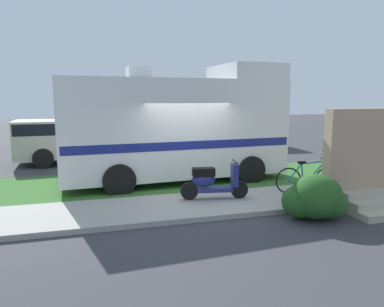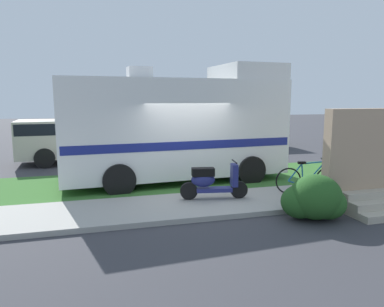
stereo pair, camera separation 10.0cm
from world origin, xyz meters
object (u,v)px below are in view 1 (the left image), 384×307
Objects in this scene: bottle_green at (350,185)px; pickup_truck_near at (74,140)px; motorhome_rv at (176,126)px; scooter at (212,181)px; bicycle at (308,179)px; pickup_truck_far at (238,129)px.

pickup_truck_near is at bearing 137.28° from bottle_green.
motorhome_rv is 2.92m from scooter.
motorhome_rv reaches higher than bicycle.
scooter is at bearing -83.53° from motorhome_rv.
bicycle is 0.33× the size of pickup_truck_far.
pickup_truck_far is (5.19, 7.16, -0.81)m from motorhome_rv.
bicycle is (2.67, -0.15, -0.06)m from scooter.
pickup_truck_far reaches higher than scooter.
pickup_truck_near reaches higher than scooter.
bottle_green is (1.43, 0.08, -0.29)m from bicycle.
scooter is 10.97m from pickup_truck_far.
bicycle reaches higher than bottle_green.
pickup_truck_near is 23.81× the size of bottle_green.
pickup_truck_near is at bearing 116.97° from scooter.
motorhome_rv is at bearing 96.47° from scooter.
pickup_truck_far is at bearing 54.09° from motorhome_rv.
bicycle is 1.46m from bottle_green.
bottle_green is at bearing -0.95° from scooter.
scooter is at bearing -63.03° from pickup_truck_near.
motorhome_rv is 5.51m from pickup_truck_near.
pickup_truck_far is (4.89, 9.81, 0.38)m from scooter.
scooter is 7.18× the size of bottle_green.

